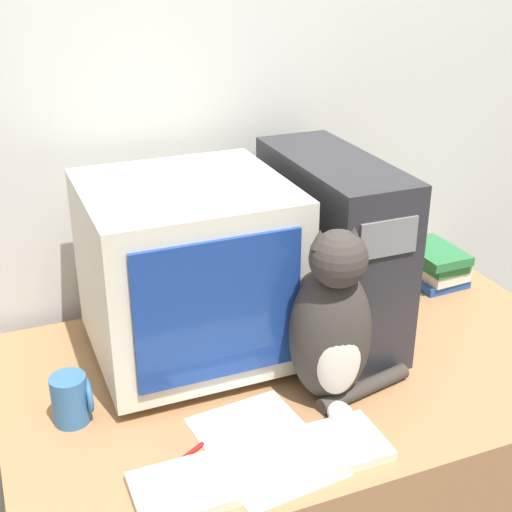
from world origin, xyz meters
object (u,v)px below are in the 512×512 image
computer_tower (331,247)px  book_stack (434,264)px  cat (333,327)px  mug (72,399)px  keyboard (264,465)px  pen (176,464)px  crt_monitor (188,271)px

computer_tower → book_stack: 0.44m
cat → book_stack: cat is taller
computer_tower → mug: (-0.65, -0.14, -0.17)m
keyboard → mug: mug is taller
keyboard → mug: bearing=136.9°
mug → pen: bearing=-53.7°
pen → keyboard: bearing=-26.3°
cat → pen: cat is taller
keyboard → cat: size_ratio=1.22×
crt_monitor → mug: 0.37m
pen → cat: bearing=12.7°
keyboard → pen: keyboard is taller
cat → mug: cat is taller
cat → keyboard: bearing=-133.7°
computer_tower → book_stack: size_ratio=2.41×
keyboard → pen: 0.16m
crt_monitor → pen: crt_monitor is taller
crt_monitor → cat: size_ratio=1.09×
crt_monitor → pen: size_ratio=3.27×
cat → pen: size_ratio=3.00×
crt_monitor → pen: 0.44m
crt_monitor → computer_tower: size_ratio=0.90×
crt_monitor → keyboard: 0.48m
crt_monitor → computer_tower: 0.35m
computer_tower → keyboard: (-0.35, -0.42, -0.21)m
keyboard → crt_monitor: bearing=90.3°
crt_monitor → cat: bearing=-51.5°
computer_tower → mug: size_ratio=4.58×
keyboard → cat: (0.22, 0.15, 0.16)m
cat → book_stack: (0.52, 0.38, -0.12)m
crt_monitor → keyboard: size_ratio=0.89×
book_stack → mug: 1.07m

